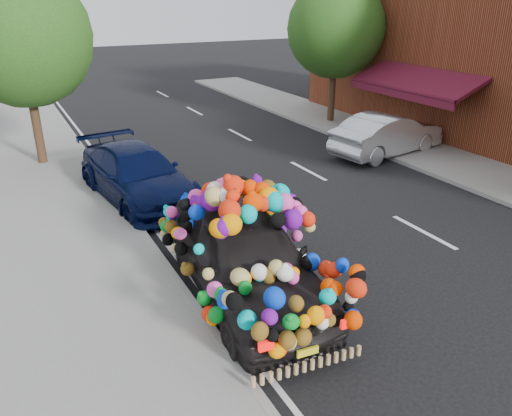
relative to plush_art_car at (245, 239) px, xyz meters
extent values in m
plane|color=black|center=(1.32, 0.45, -1.17)|extent=(100.00, 100.00, 0.00)
cube|color=gray|center=(-2.98, 0.45, -1.11)|extent=(4.00, 60.00, 0.12)
cube|color=gray|center=(-1.03, 0.45, -1.10)|extent=(0.15, 60.00, 0.13)
cube|color=gray|center=(9.52, 3.45, -1.11)|extent=(3.00, 40.00, 0.12)
cube|color=#510F20|center=(10.02, 6.45, 1.18)|extent=(1.62, 5.20, 0.75)
cube|color=#510F20|center=(9.27, 6.45, 0.78)|extent=(0.06, 5.20, 0.35)
cylinder|color=#332114|center=(-2.48, 9.95, 0.20)|extent=(0.28, 0.28, 2.73)
sphere|color=#1B4111|center=(-2.48, 9.95, 2.86)|extent=(4.20, 4.20, 4.20)
cylinder|color=#332114|center=(9.32, 10.45, 0.15)|extent=(0.28, 0.28, 2.64)
sphere|color=#1B4111|center=(9.32, 10.45, 2.73)|extent=(4.00, 4.00, 4.00)
imported|color=black|center=(0.00, 0.00, -0.36)|extent=(2.29, 4.88, 1.61)
cube|color=red|center=(-0.84, -2.33, -0.39)|extent=(0.22, 0.08, 0.14)
cube|color=red|center=(0.45, -2.43, -0.39)|extent=(0.22, 0.08, 0.14)
cube|color=yellow|center=(-0.20, -2.39, -0.69)|extent=(0.34, 0.07, 0.12)
imported|color=black|center=(-0.48, 5.62, -0.46)|extent=(2.60, 5.08, 1.41)
imported|color=silver|center=(8.32, 5.70, -0.45)|extent=(4.54, 2.17, 1.43)
camera|label=1|loc=(-3.51, -7.13, 4.01)|focal=35.00mm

